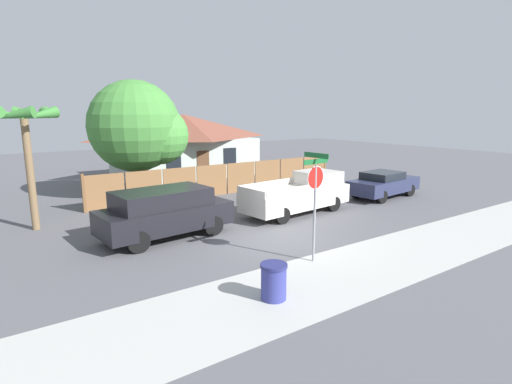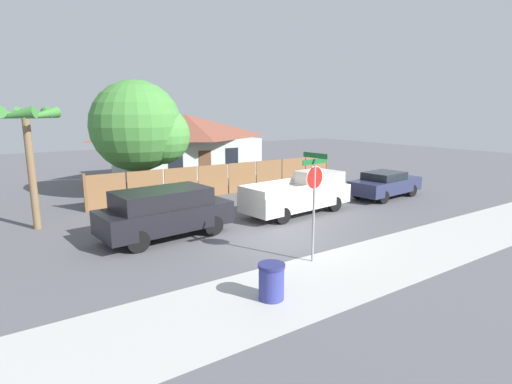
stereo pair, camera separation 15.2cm
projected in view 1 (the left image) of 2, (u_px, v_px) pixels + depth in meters
name	position (u px, v px, depth m)	size (l,w,h in m)	color
ground_plane	(275.00, 239.00, 14.51)	(80.00, 80.00, 0.00)	#56565B
sidewalk_strip	(350.00, 270.00, 11.61)	(36.00, 3.20, 0.01)	#B2B2AD
wooden_fence	(227.00, 179.00, 22.30)	(15.19, 0.12, 1.80)	brown
house	(184.00, 144.00, 28.58)	(9.97, 6.14, 4.36)	#B2C1B7
oak_tree	(140.00, 128.00, 20.78)	(4.98, 4.74, 6.16)	brown
palm_tree	(25.00, 125.00, 14.88)	(2.36, 2.56, 4.74)	brown
red_suv	(165.00, 212.00, 14.45)	(4.91, 2.44, 1.81)	black
orange_pickup	(299.00, 194.00, 18.09)	(5.49, 2.39, 1.80)	silver
parked_sedan	(383.00, 184.00, 21.39)	(4.53, 2.19, 1.40)	#282D4C
stop_sign	(315.00, 188.00, 11.89)	(1.04, 0.93, 3.35)	gray
trash_bin	(274.00, 281.00, 9.77)	(0.67, 0.67, 0.91)	navy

